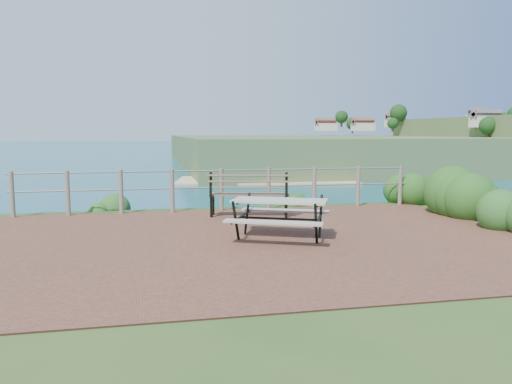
# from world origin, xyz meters

# --- Properties ---
(ground) EXTENTS (10.00, 7.00, 0.12)m
(ground) POSITION_xyz_m (0.00, 0.00, 0.00)
(ground) COLOR brown
(ground) RESTS_ON ground
(ocean) EXTENTS (1200.00, 1200.00, 0.00)m
(ocean) POSITION_xyz_m (0.00, 200.00, 0.00)
(ocean) COLOR #15717F
(ocean) RESTS_ON ground
(safety_railing) EXTENTS (9.40, 0.10, 1.00)m
(safety_railing) POSITION_xyz_m (0.00, 3.35, 0.57)
(safety_railing) COLOR #6B5B4C
(safety_railing) RESTS_ON ground
(picnic_table) EXTENTS (1.75, 1.31, 0.68)m
(picnic_table) POSITION_xyz_m (0.56, 0.01, 0.44)
(picnic_table) COLOR #A29E91
(picnic_table) RESTS_ON ground
(park_bench) EXTENTS (1.82, 0.83, 0.99)m
(park_bench) POSITION_xyz_m (0.49, 2.42, 0.65)
(park_bench) COLOR brown
(park_bench) RESTS_ON ground
(shrub_right_front) EXTENTS (1.47, 1.47, 2.08)m
(shrub_right_front) POSITION_xyz_m (5.11, 1.66, 0.00)
(shrub_right_front) COLOR #1C4A16
(shrub_right_front) RESTS_ON ground
(shrub_right_edge) EXTENTS (1.03, 1.03, 1.48)m
(shrub_right_edge) POSITION_xyz_m (5.08, 3.66, 0.00)
(shrub_right_edge) COLOR #1C4A16
(shrub_right_edge) RESTS_ON ground
(shrub_lip_west) EXTENTS (0.79, 0.79, 0.53)m
(shrub_lip_west) POSITION_xyz_m (-2.75, 4.11, 0.00)
(shrub_lip_west) COLOR #235A21
(shrub_lip_west) RESTS_ON ground
(shrub_lip_east) EXTENTS (0.82, 0.82, 0.58)m
(shrub_lip_east) POSITION_xyz_m (1.93, 4.19, 0.00)
(shrub_lip_east) COLOR #1C4A16
(shrub_lip_east) RESTS_ON ground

